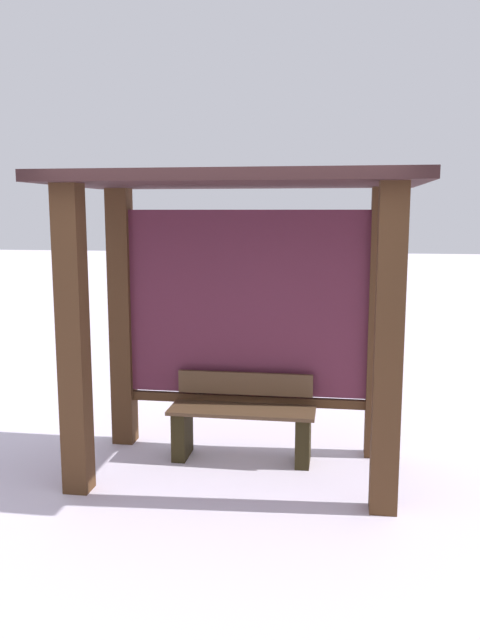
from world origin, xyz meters
The scene contains 3 objects.
ground_plane centered at (0.00, 0.00, 0.00)m, with size 60.00×60.00×0.00m, color white.
bus_shelter centered at (0.00, 0.15, 1.68)m, with size 2.85×1.64×2.45m.
bench_left_inside centered at (0.00, 0.29, 0.34)m, with size 1.27×0.40×0.74m.
Camera 1 is at (0.82, -5.18, 2.16)m, focal length 36.90 mm.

